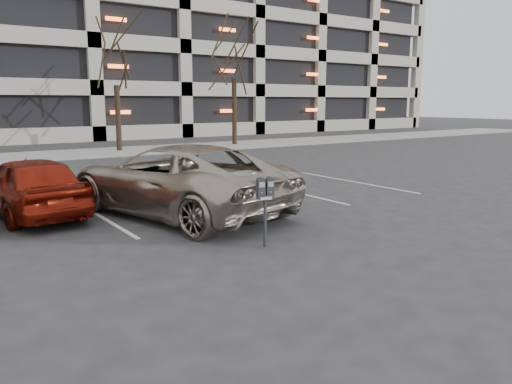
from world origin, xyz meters
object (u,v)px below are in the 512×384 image
at_px(tree_d, 234,36).
at_px(parking_meter, 265,195).
at_px(tree_c, 114,43).
at_px(suv_silver, 177,179).
at_px(car_red, 30,186).

bearing_deg(tree_d, parking_meter, -120.65).
xyz_separation_m(tree_c, tree_d, (7.00, 0.00, 0.84)).
relative_size(parking_meter, suv_silver, 0.20).
bearing_deg(suv_silver, tree_c, -118.39).
xyz_separation_m(parking_meter, suv_silver, (-0.11, 3.36, -0.14)).
height_order(tree_d, parking_meter, tree_d).
height_order(parking_meter, suv_silver, suv_silver).
xyz_separation_m(suv_silver, car_red, (-2.84, 1.71, -0.12)).
bearing_deg(suv_silver, car_red, -44.87).
bearing_deg(parking_meter, tree_c, 89.86).
height_order(tree_c, tree_d, tree_d).
distance_m(suv_silver, car_red, 3.31).
bearing_deg(car_red, suv_silver, 143.32).
distance_m(tree_d, car_red, 19.68).
bearing_deg(tree_c, suv_silver, -104.54).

